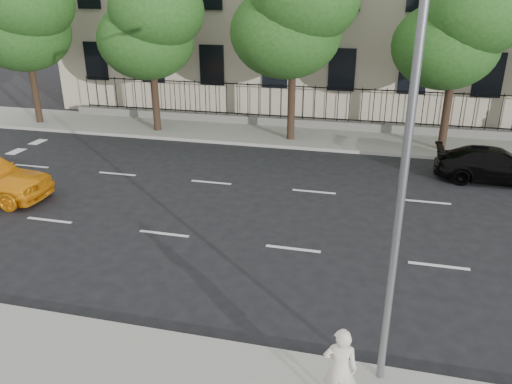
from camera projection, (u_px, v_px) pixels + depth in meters
ground at (275, 297)px, 12.13m from camera, size 120.00×120.00×0.00m
far_sidewalk at (333, 139)px, 24.69m from camera, size 60.00×4.00×0.15m
lane_markings at (305, 217)px, 16.40m from camera, size 49.60×4.62×0.01m
iron_fence at (337, 119)px, 26.00m from camera, size 30.00×0.50×2.20m
street_light at (409, 110)px, 8.04m from camera, size 0.25×3.32×8.05m
tree_a at (24, 6)px, 25.36m from camera, size 5.71×5.31×9.39m
tree_b at (151, 14)px, 23.92m from camera, size 5.53×5.12×8.97m
tree_c at (296, 2)px, 22.15m from camera, size 5.89×5.50×9.80m
tree_d at (461, 18)px, 20.82m from camera, size 5.34×4.94×8.84m
black_sedan at (496, 165)px, 19.18m from camera, size 4.53×1.90×1.31m
woman_near at (340, 369)px, 8.48m from camera, size 0.62×0.43×1.62m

